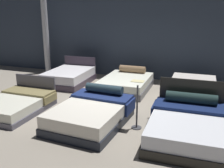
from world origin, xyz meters
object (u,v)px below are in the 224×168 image
bed_1 (91,114)px  support_pillar (46,33)px  bed_3 (69,77)px  bed_5 (192,89)px  bed_0 (17,104)px  bed_4 (126,83)px  price_sign (137,110)px  bed_2 (188,126)px

bed_1 → support_pillar: size_ratio=0.62×
support_pillar → bed_1: bearing=-46.2°
bed_3 → bed_5: bed_3 is taller
bed_1 → support_pillar: (-4.01, 4.18, 1.49)m
bed_0 → bed_1: bearing=-1.0°
bed_1 → bed_4: (-0.01, 2.96, -0.03)m
bed_0 → bed_1: bed_0 is taller
bed_0 → bed_5: (4.47, 2.85, 0.07)m
bed_5 → support_pillar: support_pillar is taller
bed_1 → support_pillar: support_pillar is taller
bed_3 → bed_4: bed_3 is taller
price_sign → bed_3: bearing=140.1°
bed_0 → support_pillar: (-1.74, 4.14, 1.55)m
bed_0 → bed_4: size_ratio=0.91×
bed_2 → bed_3: (-4.52, 2.87, -0.02)m
bed_0 → support_pillar: bearing=113.0°
bed_5 → price_sign: 2.97m
bed_4 → support_pillar: (-4.00, 1.22, 1.52)m
bed_0 → bed_4: bearing=52.4°
bed_3 → bed_5: bearing=-2.4°
bed_2 → bed_4: 3.67m
bed_2 → bed_0: bearing=179.2°
bed_5 → price_sign: size_ratio=1.74×
bed_4 → bed_5: 2.22m
bed_0 → bed_1: size_ratio=0.89×
bed_1 → bed_4: 2.96m
bed_2 → bed_3: bearing=146.3°
price_sign → bed_0: bearing=-178.4°
bed_4 → price_sign: bearing=-68.4°
bed_0 → bed_4: 3.69m
bed_3 → bed_1: bearing=-54.3°
bed_0 → bed_2: size_ratio=0.89×
bed_2 → bed_3: 5.35m
bed_0 → bed_3: (0.01, 2.90, 0.06)m
bed_2 → bed_1: bearing=-179.3°
bed_0 → bed_3: 2.91m
bed_4 → bed_1: bearing=-89.6°
bed_2 → bed_3: bed_2 is taller
bed_2 → price_sign: 1.17m
bed_2 → support_pillar: bearing=145.6°
bed_0 → price_sign: 3.38m
bed_0 → bed_3: bearing=89.9°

